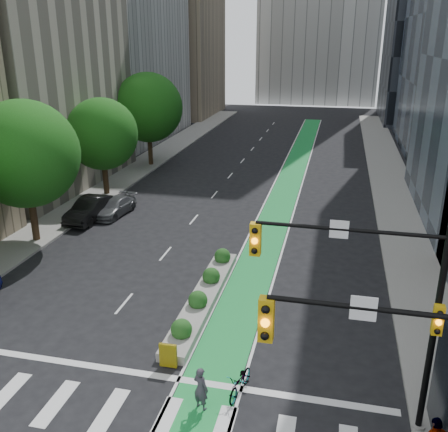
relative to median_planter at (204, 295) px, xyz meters
The scene contains 16 objects.
ground 7.15m from the median_planter, 99.68° to the right, with size 160.00×160.00×0.00m, color black.
sidewalk_left 22.18m from the median_planter, 125.89° to the left, with size 3.60×90.00×0.15m, color gray.
sidewalk_right 20.86m from the median_planter, 59.45° to the left, with size 3.60×90.00×0.15m, color gray.
bike_lane_paint 23.04m from the median_planter, 85.52° to the left, with size 2.20×70.00×0.01m, color #1A923E.
building_tan_far 63.92m from the median_planter, 109.78° to the left, with size 14.00×16.00×26.00m, color tan.
building_dark_end 65.23m from the median_planter, 72.86° to the left, with size 14.00×18.00×28.00m, color black.
tree_mid 14.16m from the median_planter, 157.87° to the left, with size 6.40×6.40×8.78m.
tree_midfar 19.84m from the median_planter, 129.19° to the left, with size 5.60×5.60×7.76m.
tree_far 28.29m from the median_planter, 116.05° to the left, with size 6.60×6.60×9.00m.
signal_right 10.89m from the median_planter, 41.32° to the right, with size 5.82×0.51×7.20m.
signal_far_right 14.22m from the median_planter, 54.91° to the right, with size 4.82×0.51×7.20m.
median_planter is the anchor object (origin of this frame).
bicycle 6.77m from the median_planter, 63.70° to the right, with size 0.65×1.85×0.97m, color gray.
cyclist 7.36m from the median_planter, 75.59° to the right, with size 0.60×0.39×1.64m, color #36323C.
parked_car_left_mid 14.19m from the median_planter, 138.97° to the left, with size 1.67×4.80×1.58m, color black.
parked_car_left_far 14.27m from the median_planter, 131.78° to the left, with size 1.71×4.21×1.22m, color #535558.
Camera 1 is at (6.94, -13.53, 12.12)m, focal length 40.00 mm.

